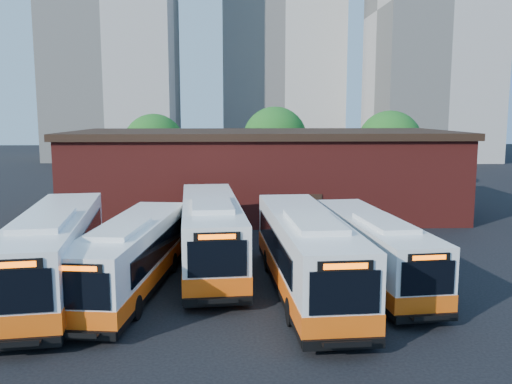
{
  "coord_description": "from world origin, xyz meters",
  "views": [
    {
      "loc": [
        -2.29,
        -21.36,
        7.8
      ],
      "look_at": [
        -1.13,
        5.98,
        3.75
      ],
      "focal_mm": 38.0,
      "sensor_mm": 36.0,
      "label": 1
    }
  ],
  "objects_px": {
    "bus_farwest": "(54,256)",
    "bus_west": "(131,259)",
    "bus_east": "(372,252)",
    "transit_worker": "(346,293)",
    "bus_mideast": "(306,256)",
    "bus_midwest": "(211,235)"
  },
  "relations": [
    {
      "from": "bus_east",
      "to": "transit_worker",
      "type": "bearing_deg",
      "value": -122.5
    },
    {
      "from": "bus_west",
      "to": "transit_worker",
      "type": "xyz_separation_m",
      "value": [
        8.79,
        -3.17,
        -0.58
      ]
    },
    {
      "from": "bus_midwest",
      "to": "bus_mideast",
      "type": "distance_m",
      "value": 5.94
    },
    {
      "from": "bus_mideast",
      "to": "transit_worker",
      "type": "xyz_separation_m",
      "value": [
        1.21,
        -2.68,
        -0.75
      ]
    },
    {
      "from": "bus_mideast",
      "to": "bus_east",
      "type": "relative_size",
      "value": 1.13
    },
    {
      "from": "bus_east",
      "to": "transit_worker",
      "type": "distance_m",
      "value": 4.61
    },
    {
      "from": "bus_farwest",
      "to": "bus_west",
      "type": "height_order",
      "value": "bus_farwest"
    },
    {
      "from": "bus_west",
      "to": "bus_east",
      "type": "height_order",
      "value": "bus_west"
    },
    {
      "from": "bus_farwest",
      "to": "bus_east",
      "type": "bearing_deg",
      "value": -3.8
    },
    {
      "from": "bus_west",
      "to": "bus_east",
      "type": "bearing_deg",
      "value": 11.37
    },
    {
      "from": "bus_west",
      "to": "bus_mideast",
      "type": "relative_size",
      "value": 0.9
    },
    {
      "from": "bus_farwest",
      "to": "bus_midwest",
      "type": "xyz_separation_m",
      "value": [
        6.62,
        3.64,
        -0.01
      ]
    },
    {
      "from": "bus_west",
      "to": "transit_worker",
      "type": "bearing_deg",
      "value": -13.31
    },
    {
      "from": "bus_farwest",
      "to": "bus_midwest",
      "type": "relative_size",
      "value": 1.01
    },
    {
      "from": "bus_farwest",
      "to": "bus_west",
      "type": "bearing_deg",
      "value": -7.46
    },
    {
      "from": "bus_midwest",
      "to": "bus_farwest",
      "type": "bearing_deg",
      "value": -155.78
    },
    {
      "from": "bus_farwest",
      "to": "bus_east",
      "type": "relative_size",
      "value": 1.15
    },
    {
      "from": "bus_west",
      "to": "bus_midwest",
      "type": "relative_size",
      "value": 0.89
    },
    {
      "from": "bus_midwest",
      "to": "bus_east",
      "type": "relative_size",
      "value": 1.14
    },
    {
      "from": "bus_west",
      "to": "bus_midwest",
      "type": "distance_m",
      "value": 4.92
    },
    {
      "from": "bus_midwest",
      "to": "transit_worker",
      "type": "distance_m",
      "value": 8.77
    },
    {
      "from": "transit_worker",
      "to": "bus_midwest",
      "type": "bearing_deg",
      "value": 26.62
    }
  ]
}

